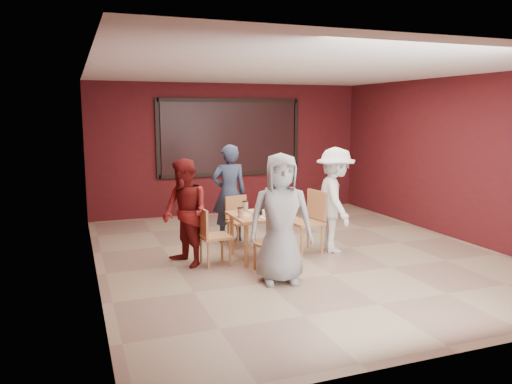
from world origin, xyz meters
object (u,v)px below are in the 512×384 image
object	(u,v)px
diner_front	(281,219)
diner_right	(335,200)
chair_front	(273,241)
chair_back	(239,218)
chair_right	(310,218)
dining_table	(261,219)
diner_left	(185,213)
chair_left	(210,233)
diner_back	(229,193)

from	to	relation	value
diner_front	diner_right	distance (m)	1.72
chair_front	diner_right	bearing A→B (deg)	26.09
chair_back	diner_right	world-z (taller)	diner_right
chair_front	diner_right	xyz separation A→B (m)	(1.31, 0.64, 0.39)
chair_right	diner_right	distance (m)	0.48
dining_table	chair_front	world-z (taller)	dining_table
diner_left	diner_right	distance (m)	2.37
chair_back	chair_left	xyz separation A→B (m)	(-0.74, -0.92, 0.02)
chair_back	chair_front	bearing A→B (deg)	-90.73
chair_back	chair_right	bearing A→B (deg)	-40.23
dining_table	chair_back	bearing A→B (deg)	93.72
chair_right	diner_back	size ratio (longest dim) A/B	0.59
diner_left	chair_left	bearing A→B (deg)	50.16
chair_left	diner_right	xyz separation A→B (m)	(2.03, 0.04, 0.35)
chair_right	dining_table	bearing A→B (deg)	-174.99
diner_front	diner_left	world-z (taller)	diner_front
chair_back	diner_left	distance (m)	1.37
dining_table	chair_left	bearing A→B (deg)	-174.96
chair_right	diner_left	bearing A→B (deg)	-179.33
diner_right	chair_right	bearing A→B (deg)	87.63
chair_front	diner_back	bearing A→B (deg)	91.60
chair_left	diner_left	distance (m)	0.46
dining_table	diner_left	size ratio (longest dim) A/B	0.56
chair_right	diner_front	bearing A→B (deg)	-130.75
dining_table	chair_front	size ratio (longest dim) A/B	1.11
chair_left	diner_front	distance (m)	1.26
dining_table	chair_right	xyz separation A→B (m)	(0.86, 0.08, -0.05)
chair_back	diner_left	xyz separation A→B (m)	(-1.07, -0.79, 0.31)
chair_front	diner_front	size ratio (longest dim) A/B	0.46
diner_left	diner_front	bearing A→B (deg)	21.69
chair_back	chair_right	world-z (taller)	chair_right
dining_table	chair_back	distance (m)	0.86
diner_back	diner_right	distance (m)	1.82
chair_right	diner_left	world-z (taller)	diner_left
diner_left	diner_right	xyz separation A→B (m)	(2.37, -0.08, 0.05)
chair_right	diner_back	xyz separation A→B (m)	(-0.98, 1.10, 0.28)
dining_table	diner_front	world-z (taller)	diner_front
chair_front	chair_left	size ratio (longest dim) A/B	0.92
diner_front	diner_left	distance (m)	1.50
chair_front	chair_left	world-z (taller)	chair_left
chair_right	diner_left	size ratio (longest dim) A/B	0.63
chair_front	diner_back	size ratio (longest dim) A/B	0.47
chair_back	chair_right	xyz separation A→B (m)	(0.91, -0.77, 0.09)
diner_back	chair_right	bearing A→B (deg)	136.14
chair_back	diner_left	world-z (taller)	diner_left
diner_left	dining_table	bearing A→B (deg)	67.57
chair_back	chair_left	distance (m)	1.18
chair_left	diner_left	bearing A→B (deg)	159.97
chair_front	diner_left	distance (m)	1.32
chair_left	diner_left	xyz separation A→B (m)	(-0.33, 0.12, 0.29)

